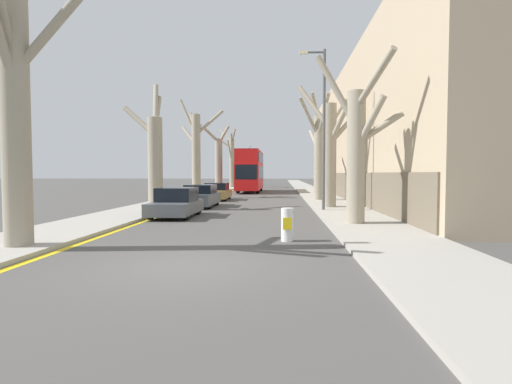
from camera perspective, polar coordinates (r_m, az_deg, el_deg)
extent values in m
plane|color=#4C4947|center=(9.17, -10.29, -10.44)|extent=(300.00, 300.00, 0.00)
cube|color=#A39E93|center=(59.20, -3.81, 0.72)|extent=(3.17, 120.00, 0.12)
cube|color=#A39E93|center=(58.80, 6.96, 0.69)|extent=(3.17, 120.00, 0.12)
cube|color=tan|center=(35.19, 20.28, 7.77)|extent=(10.00, 42.43, 10.60)
cube|color=#6B5E4C|center=(33.97, 12.02, 0.90)|extent=(0.12, 41.58, 2.12)
cube|color=yellow|center=(59.00, -2.11, 0.66)|extent=(0.24, 120.00, 0.01)
cylinder|color=gray|center=(12.66, -31.12, 9.40)|extent=(0.73, 0.73, 7.28)
cylinder|color=gray|center=(14.29, -32.29, 19.70)|extent=(1.86, 1.81, 1.95)
cylinder|color=gray|center=(12.68, -27.73, 19.28)|extent=(1.98, 0.38, 2.16)
cylinder|color=gray|center=(23.23, -14.19, 3.90)|extent=(0.82, 0.82, 5.21)
cylinder|color=gray|center=(24.06, -16.27, 9.65)|extent=(2.24, 1.03, 1.89)
cylinder|color=gray|center=(24.44, -13.94, 10.91)|extent=(0.64, 2.16, 2.33)
cylinder|color=gray|center=(24.53, -14.16, 11.40)|extent=(0.87, 2.27, 3.32)
cylinder|color=gray|center=(33.97, -8.54, 5.06)|extent=(0.72, 0.72, 7.01)
cylinder|color=gray|center=(35.33, -8.24, 8.07)|extent=(0.39, 2.67, 2.24)
cylinder|color=gray|center=(35.08, -9.51, 7.94)|extent=(1.83, 1.98, 1.88)
cylinder|color=gray|center=(34.95, -8.91, 8.59)|extent=(1.08, 1.84, 3.33)
cylinder|color=gray|center=(34.87, -9.68, 10.36)|extent=(1.86, 1.25, 3.34)
cylinder|color=gray|center=(34.19, -6.67, 9.82)|extent=(2.41, 0.69, 2.20)
cylinder|color=gray|center=(46.54, -5.36, 3.85)|extent=(0.86, 0.86, 6.08)
cylinder|color=gray|center=(46.94, -4.99, 7.41)|extent=(0.95, 1.01, 1.80)
cylinder|color=gray|center=(46.16, -6.37, 8.08)|extent=(1.71, 1.73, 1.64)
cylinder|color=gray|center=(46.53, -4.64, 8.15)|extent=(1.54, 0.57, 2.15)
cylinder|color=gray|center=(57.76, -3.47, 4.08)|extent=(0.68, 0.68, 7.01)
cylinder|color=gray|center=(58.14, -4.43, 6.92)|extent=(2.12, 0.48, 1.56)
cylinder|color=gray|center=(56.96, -3.77, 5.97)|extent=(0.62, 2.05, 2.95)
cylinder|color=gray|center=(57.07, -3.50, 7.78)|extent=(0.44, 1.94, 1.31)
cylinder|color=gray|center=(57.39, -3.24, 7.97)|extent=(0.94, 1.41, 2.15)
cylinder|color=gray|center=(59.03, -4.35, 8.02)|extent=(2.27, 2.08, 2.14)
cylinder|color=gray|center=(68.81, -2.30, 3.24)|extent=(0.50, 0.50, 5.52)
cylinder|color=gray|center=(69.47, -2.60, 4.08)|extent=(1.07, 1.39, 1.32)
cylinder|color=gray|center=(68.80, -1.52, 5.83)|extent=(2.01, 0.21, 2.13)
cylinder|color=gray|center=(68.69, -2.96, 6.01)|extent=(1.70, 0.85, 2.19)
cylinder|color=gray|center=(68.11, -1.95, 4.99)|extent=(1.20, 1.63, 2.44)
cylinder|color=gray|center=(16.16, 14.08, 4.60)|extent=(0.72, 0.72, 5.28)
cylinder|color=gray|center=(16.19, 17.15, 8.69)|extent=(1.83, 0.73, 1.31)
cylinder|color=gray|center=(15.89, 15.91, 9.38)|extent=(1.15, 1.25, 2.04)
cylinder|color=gray|center=(16.50, 11.49, 13.90)|extent=(1.75, 0.58, 2.92)
cylinder|color=gray|center=(15.57, 16.50, 15.06)|extent=(1.13, 2.34, 1.86)
cylinder|color=gray|center=(17.12, 13.46, 9.74)|extent=(0.35, 1.90, 1.88)
cylinder|color=gray|center=(23.77, 10.43, 5.01)|extent=(0.81, 0.81, 6.13)
cylinder|color=gray|center=(24.54, 8.31, 11.84)|extent=(2.04, 1.47, 2.84)
cylinder|color=gray|center=(23.41, 11.61, 9.19)|extent=(1.17, 1.46, 2.14)
cylinder|color=gray|center=(24.58, 12.22, 8.73)|extent=(1.95, 1.50, 1.98)
cylinder|color=gray|center=(24.90, 11.58, 11.05)|extent=(1.47, 1.93, 1.95)
cylinder|color=gray|center=(30.19, 8.97, 4.71)|extent=(0.74, 0.74, 6.33)
cylinder|color=gray|center=(29.25, 9.64, 10.79)|extent=(0.68, 2.72, 2.86)
cylinder|color=gray|center=(30.14, 8.52, 11.82)|extent=(0.94, 1.14, 2.20)
cylinder|color=gray|center=(30.00, 7.68, 10.39)|extent=(1.76, 1.11, 3.00)
cylinder|color=gray|center=(31.64, 8.35, 7.18)|extent=(0.72, 2.97, 2.06)
cube|color=red|center=(44.45, -0.82, 2.18)|extent=(2.40, 10.76, 2.68)
cube|color=red|center=(44.48, -0.82, 4.79)|extent=(2.36, 10.55, 1.38)
cube|color=#A91111|center=(44.52, -0.82, 5.76)|extent=(2.36, 10.55, 0.12)
cube|color=black|center=(44.45, -0.82, 2.85)|extent=(2.43, 9.47, 1.39)
cube|color=black|center=(44.49, -0.82, 4.88)|extent=(2.43, 9.47, 1.05)
cube|color=black|center=(39.11, -1.43, 2.88)|extent=(2.16, 0.06, 1.46)
cylinder|color=black|center=(41.36, -2.59, 0.51)|extent=(0.30, 1.03, 1.03)
cylinder|color=black|center=(41.19, 0.27, 0.50)|extent=(0.30, 1.03, 1.03)
cylinder|color=black|center=(47.57, -1.77, 0.79)|extent=(0.30, 1.03, 1.03)
cylinder|color=black|center=(47.42, 0.71, 0.78)|extent=(0.30, 1.03, 1.03)
cube|color=#4C5156|center=(19.41, -11.37, -2.15)|extent=(1.88, 4.11, 0.57)
cube|color=black|center=(19.60, -11.20, -0.32)|extent=(1.65, 2.14, 0.65)
cylinder|color=black|center=(18.48, -14.84, -2.92)|extent=(0.20, 0.60, 0.60)
cylinder|color=black|center=(18.03, -9.84, -3.01)|extent=(0.20, 0.60, 0.60)
cylinder|color=black|center=(20.83, -12.68, -2.28)|extent=(0.20, 0.60, 0.60)
cylinder|color=black|center=(20.42, -8.22, -2.34)|extent=(0.20, 0.60, 0.60)
cube|color=#4C5156|center=(24.86, -8.01, -0.97)|extent=(1.89, 4.53, 0.65)
cube|color=black|center=(25.09, -7.89, 0.43)|extent=(1.66, 2.36, 0.54)
cylinder|color=black|center=(23.73, -10.64, -1.63)|extent=(0.20, 0.63, 0.63)
cylinder|color=black|center=(23.38, -6.68, -1.67)|extent=(0.20, 0.63, 0.63)
cylinder|color=black|center=(26.37, -9.18, -1.19)|extent=(0.20, 0.63, 0.63)
cylinder|color=black|center=(26.05, -5.61, -1.22)|extent=(0.20, 0.63, 0.63)
cube|color=olive|center=(31.06, -5.65, -0.28)|extent=(1.85, 4.15, 0.61)
cube|color=black|center=(31.28, -5.58, 0.81)|extent=(1.63, 2.16, 0.55)
cylinder|color=black|center=(29.99, -7.57, -0.70)|extent=(0.20, 0.65, 0.65)
cylinder|color=black|center=(29.72, -4.49, -0.71)|extent=(0.20, 0.65, 0.65)
cylinder|color=black|center=(32.43, -6.71, -0.44)|extent=(0.20, 0.65, 0.65)
cylinder|color=black|center=(32.18, -3.86, -0.45)|extent=(0.20, 0.65, 0.65)
cylinder|color=#4C4F54|center=(21.90, 9.68, 8.55)|extent=(0.16, 0.16, 8.66)
cylinder|color=#4C4F54|center=(22.67, 8.30, 19.15)|extent=(1.10, 0.11, 0.11)
cube|color=beige|center=(22.63, 6.83, 19.18)|extent=(0.44, 0.20, 0.16)
cylinder|color=white|center=(12.26, 4.47, -4.66)|extent=(0.37, 0.37, 1.02)
cube|color=yellow|center=(12.07, 4.49, -4.54)|extent=(0.26, 0.01, 0.37)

